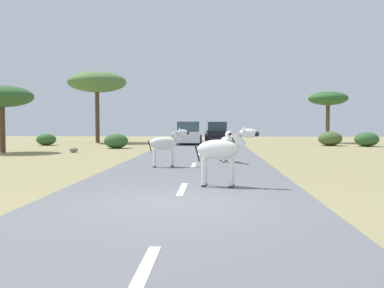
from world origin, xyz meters
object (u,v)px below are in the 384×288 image
Objects in this scene: tree_0 at (97,83)px; bush_2 at (367,139)px; car_1 at (217,132)px; rock_0 at (74,150)px; zebra_0 at (226,143)px; zebra_1 at (222,150)px; tree_1 at (2,97)px; car_0 at (189,134)px; zebra_2 at (166,144)px; bush_1 at (46,139)px; bush_3 at (330,139)px; bush_0 at (116,141)px; tree_3 at (328,99)px.

bush_2 is (20.90, -4.79, -4.61)m from tree_0.
car_1 is 8.96× the size of rock_0.
zebra_0 is 0.87× the size of zebra_1.
zebra_1 is at bearing -117.94° from bush_2.
tree_0 is 12.69m from tree_1.
tree_1 is 2.23× the size of bush_2.
tree_1 is (-10.07, -9.24, 2.32)m from car_0.
rock_0 is at bearing -81.15° from tree_0.
bush_1 is (-10.84, 15.88, -0.48)m from zebra_2.
car_1 reaches higher than bush_3.
rock_0 is at bearing 56.20° from car_1.
tree_1 is 8.43m from bush_1.
tree_0 reaches higher than zebra_2.
zebra_0 is 12.46m from bush_0.
zebra_2 is at bearing -68.21° from tree_0.
bush_0 is (3.40, -7.87, -4.63)m from tree_0.
bush_3 reaches higher than rock_0.
bush_3 is (8.15, 14.35, -0.34)m from zebra_0.
zebra_2 is at bearing -150.52° from zebra_1.
tree_0 is at bearing -178.12° from tree_3.
bush_1 is (-12.83, 20.72, -0.55)m from zebra_1.
zebra_2 is 0.87× the size of bush_3.
car_0 reaches higher than rock_0.
bush_3 is (-0.98, -4.45, -3.17)m from tree_3.
tree_3 is at bearing 139.34° from zebra_2.
bush_2 is at bearing -22.72° from bush_3.
zebra_0 is at bearing -55.74° from bush_0.
car_0 is 9.57m from tree_0.
bush_0 is 1.09× the size of bush_1.
car_0 is 2.72× the size of bush_0.
zebra_0 is at bearing -24.87° from tree_1.
zebra_2 is 22.25m from car_1.
zebra_1 is at bearing -110.11° from tree_3.
car_1 is at bearing 49.20° from tree_1.
bush_0 is (-6.71, 17.27, -0.50)m from zebra_1.
bush_1 is at bearing 23.18° from car_1.
car_1 is (2.21, 4.99, 0.00)m from car_0.
zebra_1 reaches higher than bush_3.
zebra_1 is 18.53m from bush_0.
tree_3 is (9.36, -1.22, 2.85)m from car_1.
zebra_1 is at bearing -58.24° from bush_1.
tree_1 is at bearing -140.68° from bush_0.
tree_0 is at bearing 80.38° from tree_1.
tree_1 reaches higher than bush_2.
zebra_1 is (-0.30, -6.97, 0.12)m from zebra_0.
zebra_0 is at bearing -35.98° from rock_0.
zebra_2 is 1.04× the size of bush_1.
bush_0 is at bearing -151.67° from zebra_1.
tree_0 is (-10.10, 25.13, 4.13)m from zebra_1.
car_0 is at bearing 176.33° from bush_3.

